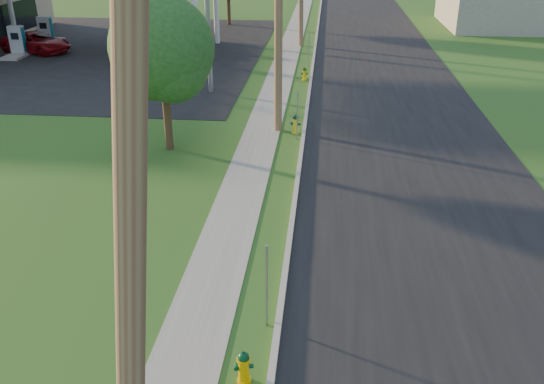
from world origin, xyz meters
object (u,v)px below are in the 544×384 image
Objects in this scene: hydrant_mid at (296,124)px; car_silver at (160,37)px; utility_pole_near at (130,264)px; hydrant_near at (244,367)px; fuel_pump_nw at (18,45)px; fuel_pump_ne at (155,47)px; utility_pole_mid at (279,7)px; hydrant_far at (305,74)px; car_red at (36,42)px; tree_verge at (164,53)px; fuel_pump_sw at (46,34)px; fuel_pump_se at (171,36)px.

hydrant_mid is 0.17× the size of car_silver.
utility_pole_near reaches higher than hydrant_near.
hydrant_near is at bearing -56.11° from fuel_pump_nw.
fuel_pump_ne is at bearing 109.02° from hydrant_near.
utility_pole_mid is (-0.00, 18.00, 0.15)m from utility_pole_near.
hydrant_mid reaches higher than hydrant_far.
fuel_pump_ne reaches higher than hydrant_near.
hydrant_near is 0.91× the size of hydrant_mid.
utility_pole_mid is 16.31m from fuel_pump_ne.
fuel_pump_ne is 29.12m from hydrant_near.
utility_pole_near is 36.66m from car_red.
tree_verge is 19.57m from car_silver.
fuel_pump_sw is at bearing 137.16° from hydrant_mid.
utility_pole_near is 36.34m from fuel_pump_se.
hydrant_mid is at bearing -42.84° from fuel_pump_sw.
utility_pole_mid is at bearing 158.53° from hydrant_mid.
fuel_pump_se is 12.89m from hydrant_far.
fuel_pump_se is 32.93m from hydrant_near.
hydrant_far is (18.64, -8.55, -0.37)m from fuel_pump_sw.
fuel_pump_ne is at bearing -90.00° from fuel_pump_se.
car_red is (0.66, 1.09, -0.06)m from fuel_pump_nw.
fuel_pump_nw is 4.00× the size of hydrant_mid.
utility_pole_mid is 3.06× the size of fuel_pump_nw.
car_red is at bearing -160.77° from fuel_pump_se.
fuel_pump_se is 0.67× the size of car_silver.
fuel_pump_ne is at bearing 107.88° from tree_verge.
tree_verge reaches higher than car_silver.
utility_pole_mid is at bearing -95.02° from hydrant_far.
tree_verge is at bearing -145.81° from utility_pole_mid.
fuel_pump_nw is 33.16m from hydrant_near.
utility_pole_near is 32.51m from fuel_pump_ne.
fuel_pump_nw is 0.67× the size of car_silver.
utility_pole_mid is 3.06× the size of fuel_pump_sw.
fuel_pump_ne is 4.40× the size of hydrant_near.
car_silver is at bearing 121.90° from hydrant_mid.
hydrant_near is (9.49, -31.53, -0.37)m from fuel_pump_se.
hydrant_near is at bearing -90.38° from hydrant_far.
tree_verge is at bearing -112.58° from hydrant_far.
utility_pole_mid is 13.47× the size of hydrant_near.
fuel_pump_nw and fuel_pump_sw have the same top height.
fuel_pump_ne is 4.00m from fuel_pump_se.
fuel_pump_se is 20.47m from tree_verge.
fuel_pump_se is at bearing 90.00° from fuel_pump_ne.
utility_pole_mid is 2.05× the size of car_silver.
fuel_pump_se reaches higher than hydrant_near.
tree_verge is at bearing -54.42° from fuel_pump_sw.
utility_pole_near is 2.96× the size of fuel_pump_sw.
fuel_pump_sw is 36.55m from hydrant_near.
utility_pole_near reaches higher than tree_verge.
fuel_pump_ne is 1.00× the size of fuel_pump_sw.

